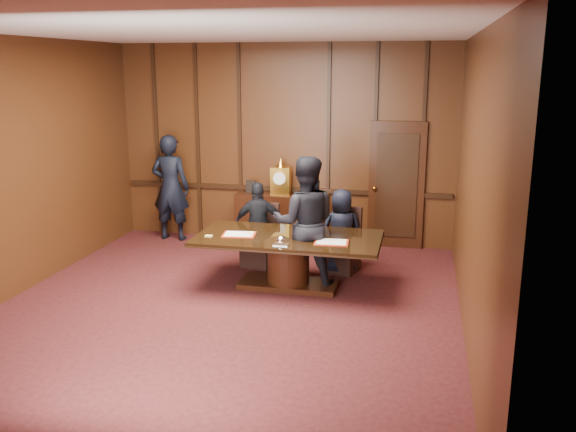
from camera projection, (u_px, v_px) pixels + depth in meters
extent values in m
plane|color=black|center=(223.00, 312.00, 7.88)|extent=(7.00, 7.00, 0.00)
plane|color=silver|center=(216.00, 30.00, 7.04)|extent=(7.00, 7.00, 0.00)
cube|color=black|center=(284.00, 144.00, 10.78)|extent=(6.00, 0.04, 3.50)
cube|color=black|center=(54.00, 270.00, 4.14)|extent=(6.00, 0.04, 3.50)
cube|color=black|center=(5.00, 170.00, 8.09)|extent=(0.04, 7.00, 3.50)
cube|color=black|center=(474.00, 190.00, 6.83)|extent=(0.04, 7.00, 3.50)
cube|color=black|center=(283.00, 189.00, 10.94)|extent=(5.90, 0.05, 0.08)
cube|color=black|center=(396.00, 186.00, 10.48)|extent=(0.95, 0.06, 2.20)
sphere|color=gold|center=(374.00, 188.00, 10.50)|extent=(0.08, 0.08, 0.08)
cube|color=black|center=(281.00, 219.00, 10.86)|extent=(1.60, 0.45, 0.90)
cube|color=black|center=(244.00, 239.00, 11.11)|extent=(0.12, 0.40, 0.06)
cube|color=black|center=(319.00, 244.00, 10.82)|extent=(0.12, 0.40, 0.06)
cube|color=gold|center=(281.00, 181.00, 10.70)|extent=(0.34, 0.18, 0.48)
cylinder|color=white|center=(279.00, 178.00, 10.59)|extent=(0.22, 0.03, 0.22)
cone|color=gold|center=(281.00, 163.00, 10.62)|extent=(0.14, 0.14, 0.16)
cube|color=black|center=(251.00, 186.00, 10.86)|extent=(0.18, 0.04, 0.22)
cube|color=#D14E18|center=(309.00, 192.00, 10.65)|extent=(0.22, 0.12, 0.12)
cube|color=black|center=(288.00, 284.00, 8.78)|extent=(1.40, 0.60, 0.08)
cylinder|color=black|center=(288.00, 261.00, 8.70)|extent=(0.60, 0.60, 0.62)
cube|color=black|center=(288.00, 239.00, 8.62)|extent=(2.62, 1.32, 0.02)
cube|color=black|center=(288.00, 238.00, 8.62)|extent=(2.60, 1.30, 0.06)
cube|color=#B62810|center=(239.00, 234.00, 8.67)|extent=(0.50, 0.39, 0.01)
cube|color=white|center=(239.00, 234.00, 8.67)|extent=(0.43, 0.33, 0.01)
cube|color=#B62810|center=(331.00, 242.00, 8.29)|extent=(0.48, 0.36, 0.01)
cube|color=white|center=(331.00, 242.00, 8.28)|extent=(0.42, 0.31, 0.01)
cube|color=white|center=(281.00, 244.00, 8.18)|extent=(0.20, 0.14, 0.01)
ellipsoid|color=white|center=(281.00, 240.00, 8.17)|extent=(0.13, 0.13, 0.10)
cube|color=#D4C068|center=(209.00, 236.00, 8.59)|extent=(0.10, 0.07, 0.01)
cube|color=black|center=(260.00, 252.00, 9.68)|extent=(0.58, 0.58, 0.46)
cube|color=black|center=(266.00, 219.00, 9.75)|extent=(0.48, 0.17, 0.55)
cylinder|color=black|center=(244.00, 261.00, 9.56)|extent=(0.04, 0.04, 0.23)
cylinder|color=black|center=(275.00, 256.00, 9.86)|extent=(0.04, 0.04, 0.23)
cube|color=black|center=(341.00, 257.00, 9.41)|extent=(0.59, 0.59, 0.46)
cube|color=black|center=(347.00, 223.00, 9.47)|extent=(0.48, 0.18, 0.55)
cylinder|color=black|center=(326.00, 267.00, 9.29)|extent=(0.04, 0.04, 0.23)
cylinder|color=black|center=(355.00, 261.00, 9.58)|extent=(0.04, 0.04, 0.23)
imported|color=black|center=(259.00, 225.00, 9.53)|extent=(0.86, 0.56, 1.36)
imported|color=black|center=(341.00, 231.00, 9.26)|extent=(0.73, 0.59, 1.31)
imported|color=black|center=(171.00, 188.00, 11.01)|extent=(0.71, 0.47, 1.92)
imported|color=black|center=(305.00, 223.00, 8.60)|extent=(1.03, 0.87, 1.90)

